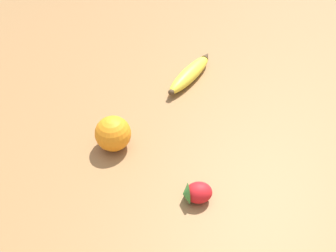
# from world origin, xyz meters

# --- Properties ---
(ground_plane) EXTENTS (3.00, 3.00, 0.00)m
(ground_plane) POSITION_xyz_m (0.00, 0.00, 0.00)
(ground_plane) COLOR olive
(banana) EXTENTS (0.13, 0.21, 0.04)m
(banana) POSITION_xyz_m (0.15, -0.09, 0.02)
(banana) COLOR yellow
(banana) RESTS_ON ground_plane
(orange) EXTENTS (0.08, 0.08, 0.08)m
(orange) POSITION_xyz_m (0.02, 0.20, 0.04)
(orange) COLOR orange
(orange) RESTS_ON ground_plane
(strawberry) EXTENTS (0.06, 0.07, 0.04)m
(strawberry) POSITION_xyz_m (-0.19, 0.12, 0.02)
(strawberry) COLOR red
(strawberry) RESTS_ON ground_plane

